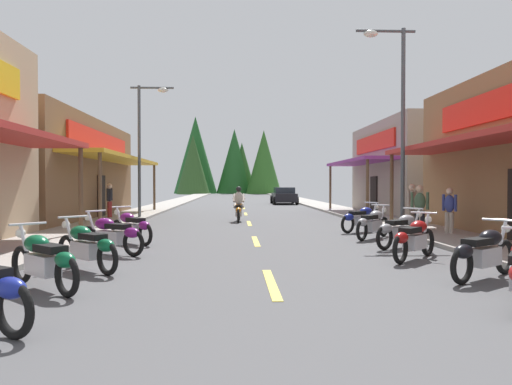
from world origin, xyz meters
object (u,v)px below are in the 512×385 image
object	(u,v)px
motorcycle_parked_right_3	(414,238)
motorcycle_parked_left_1	(44,259)
motorcycle_parked_right_2	(484,252)
rider_cruising_lead	(239,207)
parked_car_curbside	(284,196)
motorcycle_parked_right_5	(373,223)
streetlamp_right	(395,102)
motorcycle_parked_left_2	(87,246)
pedestrian_waiting	(412,203)
streetlamp_left	(145,133)
motorcycle_parked_left_4	(131,226)
pedestrian_strolling	(110,199)
pedestrian_browsing	(420,207)
motorcycle_parked_right_4	(402,229)
motorcycle_parked_left_3	(111,234)
pedestrian_by_shop	(449,209)
motorcycle_parked_right_6	(362,218)

from	to	relation	value
motorcycle_parked_right_3	motorcycle_parked_left_1	size ratio (longest dim) A/B	0.98
motorcycle_parked_right_2	rider_cruising_lead	world-z (taller)	rider_cruising_lead
motorcycle_parked_right_3	parked_car_curbside	xyz separation A→B (m)	(0.20, 28.92, 0.20)
motorcycle_parked_right_5	streetlamp_right	bearing A→B (deg)	5.51
streetlamp_right	motorcycle_parked_right_2	bearing A→B (deg)	-98.20
motorcycle_parked_left_2	pedestrian_waiting	bearing A→B (deg)	-97.99
motorcycle_parked_right_2	parked_car_curbside	world-z (taller)	parked_car_curbside
motorcycle_parked_left_2	pedestrian_waiting	distance (m)	11.88
streetlamp_left	motorcycle_parked_left_4	xyz separation A→B (m)	(1.33, -9.13, -3.62)
streetlamp_left	motorcycle_parked_right_3	distance (m)	15.18
motorcycle_parked_left_4	motorcycle_parked_right_5	bearing A→B (deg)	-126.14
motorcycle_parked_left_2	pedestrian_strolling	world-z (taller)	pedestrian_strolling
motorcycle_parked_right_2	motorcycle_parked_left_2	world-z (taller)	same
motorcycle_parked_right_5	pedestrian_browsing	size ratio (longest dim) A/B	1.01
streetlamp_left	pedestrian_browsing	distance (m)	13.13
streetlamp_right	pedestrian_browsing	distance (m)	3.70
motorcycle_parked_left_2	pedestrian_strolling	distance (m)	13.23
motorcycle_parked_right_4	rider_cruising_lead	size ratio (longest dim) A/B	0.84
motorcycle_parked_right_4	motorcycle_parked_left_3	world-z (taller)	same
motorcycle_parked_right_2	pedestrian_strolling	bearing A→B (deg)	91.60
rider_cruising_lead	pedestrian_strolling	bearing A→B (deg)	80.36
rider_cruising_lead	motorcycle_parked_left_3	bearing A→B (deg)	163.69
streetlamp_right	motorcycle_parked_right_2	distance (m)	8.76
pedestrian_by_shop	pedestrian_browsing	bearing A→B (deg)	142.90
motorcycle_parked_right_3	motorcycle_parked_right_4	xyz separation A→B (m)	(0.42, 1.93, 0.00)
motorcycle_parked_left_3	rider_cruising_lead	size ratio (longest dim) A/B	0.86
motorcycle_parked_right_4	pedestrian_by_shop	world-z (taller)	pedestrian_by_shop
motorcycle_parked_left_2	pedestrian_by_shop	world-z (taller)	pedestrian_by_shop
streetlamp_right	pedestrian_strolling	bearing A→B (deg)	150.96
streetlamp_left	pedestrian_by_shop	xyz separation A→B (m)	(11.02, -7.93, -3.22)
motorcycle_parked_right_6	motorcycle_parked_right_5	bearing A→B (deg)	-130.70
motorcycle_parked_right_2	motorcycle_parked_left_4	xyz separation A→B (m)	(-7.26, 5.23, 0.00)
motorcycle_parked_right_5	pedestrian_strolling	size ratio (longest dim) A/B	0.97
streetlamp_left	motorcycle_parked_left_3	distance (m)	11.76
streetlamp_left	motorcycle_parked_left_2	bearing A→B (deg)	-84.03
parked_car_curbside	motorcycle_parked_left_4	bearing A→B (deg)	164.80
motorcycle_parked_left_3	motorcycle_parked_right_2	bearing A→B (deg)	-171.05
pedestrian_by_shop	parked_car_curbside	xyz separation A→B (m)	(-2.63, 24.59, -0.21)
streetlamp_right	pedestrian_by_shop	distance (m)	4.02
motorcycle_parked_right_3	motorcycle_parked_right_4	size ratio (longest dim) A/B	0.89
motorcycle_parked_right_6	motorcycle_parked_right_2	bearing A→B (deg)	-125.22
motorcycle_parked_right_4	pedestrian_browsing	size ratio (longest dim) A/B	1.10
pedestrian_by_shop	pedestrian_strolling	xyz separation A→B (m)	(-12.62, 7.58, 0.10)
streetlamp_left	pedestrian_waiting	xyz separation A→B (m)	(10.64, -5.80, -3.14)
pedestrian_strolling	rider_cruising_lead	bearing A→B (deg)	-3.91
motorcycle_parked_right_6	parked_car_curbside	bearing A→B (deg)	55.81
rider_cruising_lead	pedestrian_strolling	size ratio (longest dim) A/B	1.25
motorcycle_parked_right_2	motorcycle_parked_left_2	xyz separation A→B (m)	(-7.21, 1.13, 0.00)
motorcycle_parked_right_5	pedestrian_browsing	bearing A→B (deg)	-27.38
streetlamp_right	motorcycle_parked_right_4	world-z (taller)	streetlamp_right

